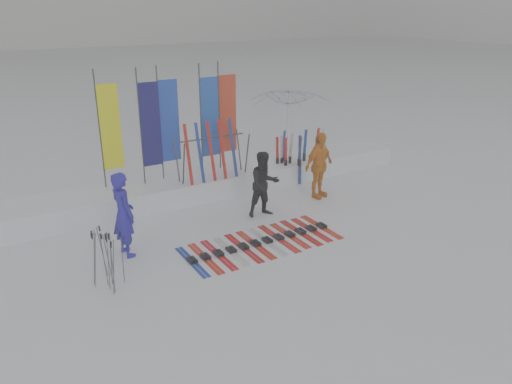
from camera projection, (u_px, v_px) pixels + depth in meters
ground at (285, 257)px, 11.24m from camera, size 120.00×120.00×0.00m
snow_bank at (199, 184)px, 14.83m from camera, size 14.00×1.60×0.60m
person_blue at (123, 214)px, 11.02m from camera, size 0.58×0.78×1.96m
person_black at (264, 184)px, 13.13m from camera, size 0.92×0.76×1.77m
person_yellow at (319, 165)px, 14.36m from camera, size 1.22×0.74×1.94m
tent_canopy at (290, 125)px, 17.62m from camera, size 3.76×3.79×2.65m
ski_row at (261, 242)px, 11.84m from camera, size 3.75×1.70×0.07m
pole_cluster at (107, 260)px, 9.85m from camera, size 0.59×0.82×1.24m
feather_flags at (174, 121)px, 14.02m from camera, size 4.08×0.31×3.20m
ski_rack at (212, 151)px, 14.26m from camera, size 2.04×0.80×1.23m
upright_skis at (297, 157)px, 15.76m from camera, size 1.61×0.76×1.66m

